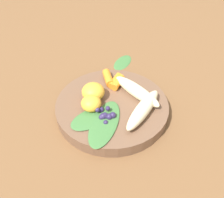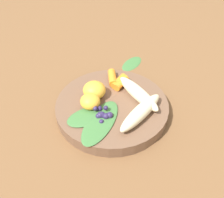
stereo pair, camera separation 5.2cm
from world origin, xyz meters
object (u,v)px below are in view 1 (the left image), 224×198
(bowl, at_px, (112,107))
(orange_segment_near, at_px, (91,103))
(banana_peeled_left, at_px, (136,91))
(kale_leaf_stray, at_px, (123,62))
(banana_peeled_right, at_px, (143,109))

(bowl, xyz_separation_m, orange_segment_near, (0.04, 0.03, 0.03))
(banana_peeled_left, relative_size, kale_leaf_stray, 1.51)
(bowl, xyz_separation_m, banana_peeled_left, (-0.05, -0.03, 0.03))
(bowl, relative_size, banana_peeled_left, 1.88)
(banana_peeled_right, bearing_deg, banana_peeled_left, 40.95)
(kale_leaf_stray, bearing_deg, banana_peeled_right, -147.18)
(banana_peeled_left, distance_m, orange_segment_near, 0.11)
(orange_segment_near, bearing_deg, banana_peeled_right, 177.99)
(banana_peeled_left, xyz_separation_m, kale_leaf_stray, (0.04, -0.18, -0.04))
(banana_peeled_right, xyz_separation_m, orange_segment_near, (0.11, -0.00, 0.00))
(bowl, distance_m, banana_peeled_right, 0.08)
(banana_peeled_right, bearing_deg, bowl, 92.56)
(banana_peeled_left, height_order, orange_segment_near, orange_segment_near)
(orange_segment_near, relative_size, kale_leaf_stray, 0.49)
(orange_segment_near, xyz_separation_m, kale_leaf_stray, (-0.05, -0.24, -0.04))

